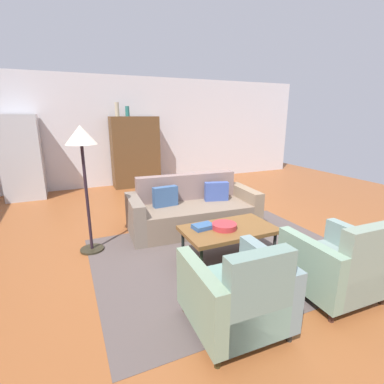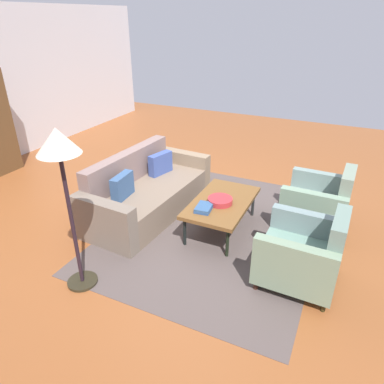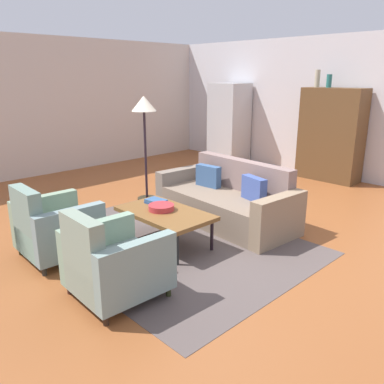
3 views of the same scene
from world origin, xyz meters
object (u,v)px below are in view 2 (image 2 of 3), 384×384
at_px(coffee_table, 222,203).
at_px(armchair_right, 320,205).
at_px(floor_lamp, 60,158).
at_px(book_stack, 204,208).
at_px(armchair_left, 306,255).
at_px(couch, 145,193).
at_px(fruit_bowl, 220,201).

xyz_separation_m(coffee_table, armchair_right, (0.60, -1.17, -0.05)).
distance_m(armchair_right, floor_lamp, 3.28).
bearing_deg(book_stack, armchair_right, -54.63).
bearing_deg(book_stack, armchair_left, -102.67).
bearing_deg(couch, book_stack, 77.18).
relative_size(armchair_right, book_stack, 3.09).
distance_m(couch, coffee_table, 1.19).
height_order(fruit_bowl, floor_lamp, floor_lamp).
bearing_deg(book_stack, floor_lamp, 147.09).
xyz_separation_m(armchair_left, book_stack, (0.29, 1.28, 0.12)).
distance_m(armchair_left, book_stack, 1.32).
bearing_deg(coffee_table, armchair_right, -62.86).
height_order(coffee_table, armchair_left, armchair_left).
bearing_deg(coffee_table, couch, 89.72).
bearing_deg(coffee_table, floor_lamp, 149.26).
xyz_separation_m(coffee_table, fruit_bowl, (-0.07, -0.00, 0.07)).
distance_m(couch, armchair_left, 2.43).
xyz_separation_m(armchair_left, floor_lamp, (-1.03, 2.14, 1.10)).
distance_m(coffee_table, book_stack, 0.34).
relative_size(couch, book_stack, 7.56).
distance_m(armchair_right, book_stack, 1.58).
xyz_separation_m(couch, book_stack, (-0.32, -1.07, 0.17)).
xyz_separation_m(coffee_table, floor_lamp, (-1.63, 0.97, 1.05)).
relative_size(couch, fruit_bowl, 6.77).
bearing_deg(fruit_bowl, couch, 86.42).
bearing_deg(floor_lamp, armchair_left, -64.29).
relative_size(armchair_left, fruit_bowl, 2.76).
distance_m(couch, armchair_right, 2.43).
xyz_separation_m(couch, armchair_right, (0.59, -2.35, 0.06)).
bearing_deg(fruit_bowl, armchair_left, -114.58).
height_order(armchair_left, armchair_right, same).
bearing_deg(fruit_bowl, book_stack, 154.41).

